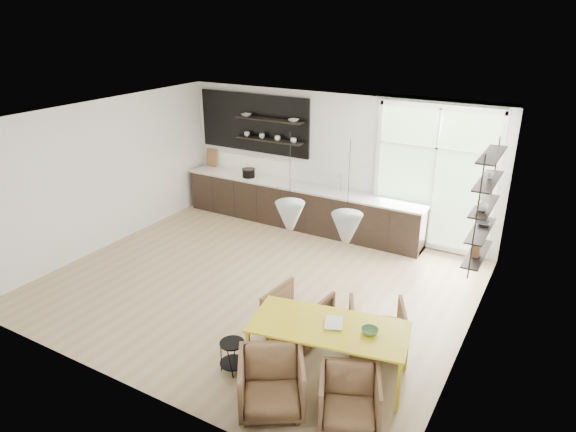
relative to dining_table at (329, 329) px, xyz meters
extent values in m
cube|color=tan|center=(-2.10, 1.51, -0.69)|extent=(7.00, 6.00, 0.01)
cube|color=white|center=(-2.10, 4.51, 0.77)|extent=(7.00, 0.02, 2.90)
cube|color=white|center=(-5.60, 1.51, 0.77)|extent=(0.02, 6.00, 2.90)
cube|color=white|center=(1.40, 1.51, 0.77)|extent=(0.02, 6.00, 2.90)
cube|color=white|center=(-2.10, 1.51, 2.22)|extent=(7.00, 6.00, 0.01)
cube|color=#B2D1A5|center=(0.05, 4.48, 0.77)|extent=(2.20, 0.02, 2.70)
cube|color=white|center=(0.05, 4.45, 0.77)|extent=(2.30, 0.08, 2.80)
cone|color=#B1BABE|center=(-1.15, 1.01, 0.97)|extent=(0.44, 0.44, 0.42)
cone|color=#B1BABE|center=(-0.25, 1.01, 0.97)|extent=(0.44, 0.44, 0.42)
cylinder|color=black|center=(-1.15, 1.01, 1.77)|extent=(0.01, 0.01, 0.89)
cylinder|color=black|center=(-0.25, 1.01, 1.77)|extent=(0.01, 0.01, 0.89)
cube|color=black|center=(-2.70, 4.17, -0.23)|extent=(5.50, 0.65, 0.90)
cube|color=beige|center=(-2.70, 4.17, 0.24)|extent=(5.54, 0.69, 0.04)
cube|color=white|center=(-2.70, 4.49, 0.52)|extent=(5.50, 0.02, 0.55)
cube|color=black|center=(-4.05, 4.47, 1.42)|extent=(2.80, 0.06, 1.30)
cube|color=black|center=(-3.55, 4.33, 1.57)|extent=(1.60, 0.28, 0.03)
cube|color=black|center=(-3.55, 4.33, 1.12)|extent=(1.60, 0.28, 0.03)
cube|color=#8F5C3B|center=(-5.25, 4.41, 0.47)|extent=(0.30, 0.10, 0.42)
cylinder|color=silver|center=(-1.80, 4.27, 0.44)|extent=(0.02, 0.02, 0.40)
imported|color=white|center=(-4.15, 4.33, 1.61)|extent=(0.22, 0.22, 0.05)
imported|color=white|center=(-2.95, 4.33, 1.61)|extent=(0.22, 0.22, 0.05)
imported|color=white|center=(-4.15, 4.33, 1.18)|extent=(0.12, 0.12, 0.10)
imported|color=white|center=(-3.75, 4.33, 1.18)|extent=(0.12, 0.12, 0.10)
imported|color=white|center=(-3.35, 4.33, 1.18)|extent=(0.12, 0.12, 0.10)
imported|color=white|center=(-2.95, 4.33, 1.18)|extent=(0.12, 0.12, 0.10)
cylinder|color=black|center=(-3.99, 4.11, 0.35)|extent=(0.28, 0.28, 0.17)
cube|color=black|center=(1.26, 2.11, 1.02)|extent=(0.02, 0.02, 1.90)
cube|color=black|center=(1.26, 3.31, 1.02)|extent=(0.02, 0.02, 1.90)
cube|color=black|center=(1.26, 2.71, 0.22)|extent=(0.26, 1.20, 0.02)
cube|color=black|center=(1.26, 2.71, 0.62)|extent=(0.26, 1.20, 0.02)
cube|color=black|center=(1.26, 2.71, 1.02)|extent=(0.26, 1.20, 0.02)
cube|color=black|center=(1.26, 2.71, 1.42)|extent=(0.26, 1.20, 0.03)
cube|color=black|center=(1.26, 2.71, 1.82)|extent=(0.26, 1.20, 0.03)
imported|color=white|center=(1.26, 2.46, 1.13)|extent=(0.18, 0.18, 0.19)
imported|color=#333338|center=(1.26, 2.91, 0.66)|extent=(0.22, 0.22, 0.05)
imported|color=white|center=(1.26, 2.81, 1.48)|extent=(0.10, 0.10, 0.09)
cube|color=#8F5C3B|center=(1.26, 2.61, 0.35)|extent=(0.10, 0.18, 0.24)
cube|color=yellow|center=(0.00, 0.00, 0.03)|extent=(2.13, 1.26, 0.03)
cube|color=yellow|center=(-0.86, -0.58, -0.33)|extent=(0.05, 0.05, 0.70)
cube|color=yellow|center=(-1.01, 0.22, -0.33)|extent=(0.05, 0.05, 0.70)
cube|color=yellow|center=(1.01, -0.22, -0.33)|extent=(0.05, 0.05, 0.70)
cube|color=yellow|center=(0.86, 0.58, -0.33)|extent=(0.05, 0.05, 0.70)
imported|color=brown|center=(-0.73, 0.52, -0.32)|extent=(0.86, 0.88, 0.73)
imported|color=brown|center=(0.35, 0.81, -0.33)|extent=(1.00, 1.01, 0.70)
imported|color=brown|center=(-0.31, -0.91, -0.32)|extent=(1.07, 1.07, 0.71)
imported|color=brown|center=(0.58, -0.65, -0.36)|extent=(0.92, 0.93, 0.64)
cylinder|color=black|center=(-1.11, -0.58, -0.25)|extent=(0.33, 0.33, 0.02)
cylinder|color=black|center=(-1.11, -0.58, -0.56)|extent=(0.35, 0.35, 0.02)
cylinder|color=black|center=(-0.97, -0.52, -0.46)|extent=(0.01, 0.01, 0.43)
cylinder|color=black|center=(-1.17, -0.44, -0.46)|extent=(0.01, 0.01, 0.43)
cylinder|color=black|center=(-1.25, -0.65, -0.46)|extent=(0.01, 0.01, 0.43)
cylinder|color=black|center=(-1.05, -0.72, -0.46)|extent=(0.01, 0.01, 0.43)
imported|color=white|center=(-0.08, 0.02, 0.06)|extent=(0.33, 0.38, 0.03)
imported|color=#45754C|center=(0.50, 0.10, 0.08)|extent=(0.24, 0.24, 0.07)
camera|label=1|loc=(2.29, -5.04, 3.78)|focal=32.00mm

